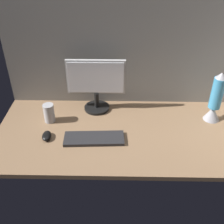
{
  "coord_description": "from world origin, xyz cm",
  "views": [
    {
      "loc": [
        -12.53,
        -141.63,
        110.98
      ],
      "look_at": [
        -10.7,
        0.0,
        14.0
      ],
      "focal_mm": 44.32,
      "sensor_mm": 36.0,
      "label": 1
    }
  ],
  "objects_px": {
    "monitor": "(96,83)",
    "mug_steel": "(49,113)",
    "keyboard": "(94,139)",
    "mouse": "(47,136)",
    "lava_lamp": "(215,101)"
  },
  "relations": [
    {
      "from": "keyboard",
      "to": "lava_lamp",
      "type": "height_order",
      "value": "lava_lamp"
    },
    {
      "from": "monitor",
      "to": "keyboard",
      "type": "bearing_deg",
      "value": -89.17
    },
    {
      "from": "monitor",
      "to": "lava_lamp",
      "type": "xyz_separation_m",
      "value": [
        0.79,
        -0.12,
        -0.06
      ]
    },
    {
      "from": "keyboard",
      "to": "lava_lamp",
      "type": "bearing_deg",
      "value": 13.97
    },
    {
      "from": "mouse",
      "to": "lava_lamp",
      "type": "bearing_deg",
      "value": 7.04
    },
    {
      "from": "keyboard",
      "to": "mouse",
      "type": "distance_m",
      "value": 0.3
    },
    {
      "from": "mug_steel",
      "to": "lava_lamp",
      "type": "bearing_deg",
      "value": 2.23
    },
    {
      "from": "monitor",
      "to": "mouse",
      "type": "bearing_deg",
      "value": -130.38
    },
    {
      "from": "monitor",
      "to": "lava_lamp",
      "type": "relative_size",
      "value": 1.14
    },
    {
      "from": "monitor",
      "to": "mug_steel",
      "type": "height_order",
      "value": "monitor"
    },
    {
      "from": "lava_lamp",
      "to": "mug_steel",
      "type": "bearing_deg",
      "value": -177.77
    },
    {
      "from": "keyboard",
      "to": "monitor",
      "type": "bearing_deg",
      "value": 88.1
    },
    {
      "from": "keyboard",
      "to": "mug_steel",
      "type": "bearing_deg",
      "value": 145.66
    },
    {
      "from": "monitor",
      "to": "mug_steel",
      "type": "xyz_separation_m",
      "value": [
        -0.31,
        -0.16,
        -0.14
      ]
    },
    {
      "from": "monitor",
      "to": "keyboard",
      "type": "relative_size",
      "value": 1.08
    }
  ]
}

